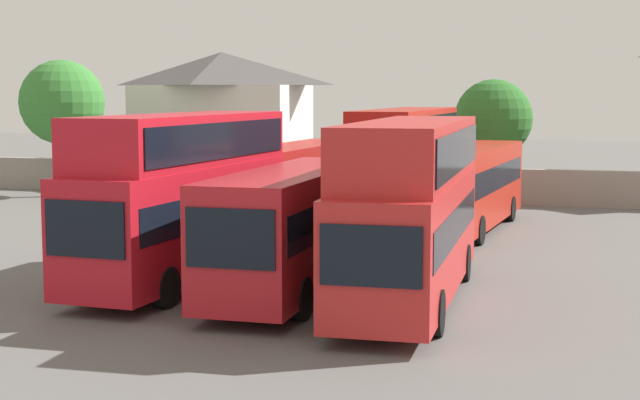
{
  "coord_description": "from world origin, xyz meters",
  "views": [
    {
      "loc": [
        8.52,
        -25.49,
        5.68
      ],
      "look_at": [
        0.0,
        3.0,
        2.3
      ],
      "focal_mm": 54.18,
      "sensor_mm": 36.0,
      "label": 1
    }
  ],
  "objects_px": {
    "bus_1": "(182,189)",
    "bus_2": "(294,223)",
    "bus_4": "(293,179)",
    "bus_6": "(468,183)",
    "house_terrace_left": "(222,117)",
    "tree_right_of_lot": "(493,119)",
    "tree_behind_wall": "(62,103)",
    "bus_3": "(410,201)",
    "bus_5": "(405,161)"
  },
  "relations": [
    {
      "from": "house_terrace_left",
      "to": "tree_right_of_lot",
      "type": "distance_m",
      "value": 17.02
    },
    {
      "from": "tree_behind_wall",
      "to": "bus_6",
      "type": "bearing_deg",
      "value": -16.44
    },
    {
      "from": "tree_behind_wall",
      "to": "bus_5",
      "type": "bearing_deg",
      "value": -18.35
    },
    {
      "from": "bus_1",
      "to": "tree_right_of_lot",
      "type": "bearing_deg",
      "value": 169.01
    },
    {
      "from": "bus_5",
      "to": "bus_1",
      "type": "bearing_deg",
      "value": -16.19
    },
    {
      "from": "tree_behind_wall",
      "to": "tree_right_of_lot",
      "type": "relative_size",
      "value": 1.17
    },
    {
      "from": "bus_4",
      "to": "tree_behind_wall",
      "type": "xyz_separation_m",
      "value": [
        -15.35,
        7.04,
        3.1
      ]
    },
    {
      "from": "bus_2",
      "to": "bus_3",
      "type": "relative_size",
      "value": 0.92
    },
    {
      "from": "bus_6",
      "to": "tree_right_of_lot",
      "type": "xyz_separation_m",
      "value": [
        -0.41,
        12.19,
        2.26
      ]
    },
    {
      "from": "bus_1",
      "to": "tree_right_of_lot",
      "type": "distance_m",
      "value": 26.11
    },
    {
      "from": "bus_4",
      "to": "bus_5",
      "type": "bearing_deg",
      "value": 96.76
    },
    {
      "from": "bus_2",
      "to": "bus_5",
      "type": "relative_size",
      "value": 0.9
    },
    {
      "from": "bus_3",
      "to": "tree_right_of_lot",
      "type": "xyz_separation_m",
      "value": [
        -0.8,
        26.0,
        1.46
      ]
    },
    {
      "from": "tree_behind_wall",
      "to": "bus_4",
      "type": "bearing_deg",
      "value": -24.63
    },
    {
      "from": "bus_3",
      "to": "house_terrace_left",
      "type": "bearing_deg",
      "value": -151.93
    },
    {
      "from": "tree_behind_wall",
      "to": "bus_3",
      "type": "bearing_deg",
      "value": -41.62
    },
    {
      "from": "bus_3",
      "to": "house_terrace_left",
      "type": "distance_m",
      "value": 34.17
    },
    {
      "from": "bus_6",
      "to": "tree_behind_wall",
      "type": "bearing_deg",
      "value": -102.49
    },
    {
      "from": "bus_3",
      "to": "bus_5",
      "type": "height_order",
      "value": "bus_5"
    },
    {
      "from": "house_terrace_left",
      "to": "tree_right_of_lot",
      "type": "xyz_separation_m",
      "value": [
        16.69,
        -3.32,
        0.14
      ]
    },
    {
      "from": "bus_1",
      "to": "bus_6",
      "type": "distance_m",
      "value": 14.72
    },
    {
      "from": "bus_4",
      "to": "bus_6",
      "type": "relative_size",
      "value": 1.04
    },
    {
      "from": "bus_3",
      "to": "bus_6",
      "type": "height_order",
      "value": "bus_3"
    },
    {
      "from": "bus_1",
      "to": "tree_behind_wall",
      "type": "xyz_separation_m",
      "value": [
        -16.1,
        19.83,
        2.23
      ]
    },
    {
      "from": "house_terrace_left",
      "to": "tree_behind_wall",
      "type": "xyz_separation_m",
      "value": [
        -5.58,
        -8.82,
        0.97
      ]
    },
    {
      "from": "bus_3",
      "to": "tree_right_of_lot",
      "type": "distance_m",
      "value": 26.06
    },
    {
      "from": "bus_3",
      "to": "bus_6",
      "type": "distance_m",
      "value": 13.84
    },
    {
      "from": "bus_6",
      "to": "tree_right_of_lot",
      "type": "relative_size",
      "value": 1.82
    },
    {
      "from": "bus_2",
      "to": "bus_1",
      "type": "bearing_deg",
      "value": -97.83
    },
    {
      "from": "bus_1",
      "to": "bus_5",
      "type": "xyz_separation_m",
      "value": [
        3.98,
        13.17,
        -0.04
      ]
    },
    {
      "from": "bus_5",
      "to": "house_terrace_left",
      "type": "distance_m",
      "value": 21.25
    },
    {
      "from": "bus_3",
      "to": "bus_4",
      "type": "distance_m",
      "value": 15.55
    },
    {
      "from": "bus_1",
      "to": "bus_4",
      "type": "xyz_separation_m",
      "value": [
        -0.76,
        12.79,
        -0.88
      ]
    },
    {
      "from": "bus_4",
      "to": "bus_5",
      "type": "height_order",
      "value": "bus_5"
    },
    {
      "from": "bus_3",
      "to": "bus_4",
      "type": "height_order",
      "value": "bus_3"
    },
    {
      "from": "bus_1",
      "to": "bus_6",
      "type": "xyz_separation_m",
      "value": [
        6.58,
        13.14,
        -0.86
      ]
    },
    {
      "from": "bus_1",
      "to": "bus_2",
      "type": "height_order",
      "value": "bus_1"
    },
    {
      "from": "bus_1",
      "to": "bus_3",
      "type": "relative_size",
      "value": 0.92
    },
    {
      "from": "house_terrace_left",
      "to": "tree_behind_wall",
      "type": "bearing_deg",
      "value": -122.34
    },
    {
      "from": "bus_3",
      "to": "bus_4",
      "type": "bearing_deg",
      "value": -152.9
    },
    {
      "from": "bus_6",
      "to": "bus_2",
      "type": "bearing_deg",
      "value": -8.32
    },
    {
      "from": "bus_2",
      "to": "bus_5",
      "type": "bearing_deg",
      "value": 177.36
    },
    {
      "from": "bus_2",
      "to": "bus_6",
      "type": "height_order",
      "value": "bus_2"
    },
    {
      "from": "bus_2",
      "to": "bus_4",
      "type": "bearing_deg",
      "value": -162.79
    },
    {
      "from": "bus_6",
      "to": "bus_3",
      "type": "bearing_deg",
      "value": 5.6
    },
    {
      "from": "bus_6",
      "to": "house_terrace_left",
      "type": "relative_size",
      "value": 1.14
    },
    {
      "from": "bus_1",
      "to": "bus_4",
      "type": "height_order",
      "value": "bus_1"
    },
    {
      "from": "bus_2",
      "to": "bus_5",
      "type": "distance_m",
      "value": 13.62
    },
    {
      "from": "bus_1",
      "to": "bus_2",
      "type": "bearing_deg",
      "value": 86.01
    },
    {
      "from": "bus_3",
      "to": "bus_2",
      "type": "bearing_deg",
      "value": -97.01
    }
  ]
}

